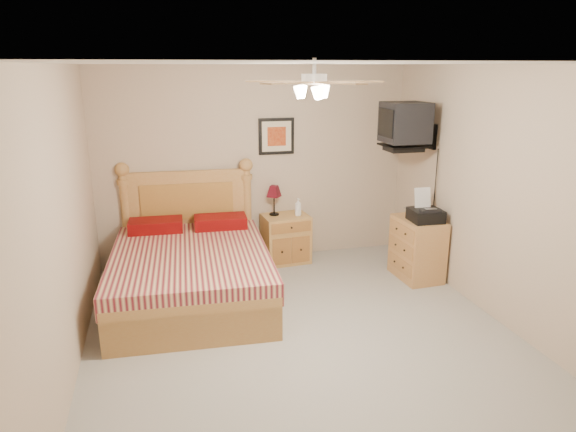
# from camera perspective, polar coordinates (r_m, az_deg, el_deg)

# --- Properties ---
(floor) EXTENTS (4.50, 4.50, 0.00)m
(floor) POSITION_cam_1_polar(r_m,az_deg,el_deg) (4.99, 1.82, -13.49)
(floor) COLOR gray
(floor) RESTS_ON ground
(ceiling) EXTENTS (4.00, 4.50, 0.04)m
(ceiling) POSITION_cam_1_polar(r_m,az_deg,el_deg) (4.33, 2.12, 16.59)
(ceiling) COLOR white
(ceiling) RESTS_ON ground
(wall_back) EXTENTS (4.00, 0.04, 2.50)m
(wall_back) POSITION_cam_1_polar(r_m,az_deg,el_deg) (6.63, -3.60, 5.61)
(wall_back) COLOR tan
(wall_back) RESTS_ON ground
(wall_front) EXTENTS (4.00, 0.04, 2.50)m
(wall_front) POSITION_cam_1_polar(r_m,az_deg,el_deg) (2.58, 16.70, -12.91)
(wall_front) COLOR tan
(wall_front) RESTS_ON ground
(wall_left) EXTENTS (0.04, 4.50, 2.50)m
(wall_left) POSITION_cam_1_polar(r_m,az_deg,el_deg) (4.39, -23.95, -1.38)
(wall_left) COLOR tan
(wall_left) RESTS_ON ground
(wall_right) EXTENTS (0.04, 4.50, 2.50)m
(wall_right) POSITION_cam_1_polar(r_m,az_deg,el_deg) (5.40, 22.75, 1.89)
(wall_right) COLOR tan
(wall_right) RESTS_ON ground
(bed) EXTENTS (1.74, 2.21, 1.38)m
(bed) POSITION_cam_1_polar(r_m,az_deg,el_deg) (5.57, -10.90, -2.75)
(bed) COLOR #B4793B
(bed) RESTS_ON ground
(nightstand) EXTENTS (0.61, 0.48, 0.63)m
(nightstand) POSITION_cam_1_polar(r_m,az_deg,el_deg) (6.71, -0.26, -2.51)
(nightstand) COLOR #AD7E3E
(nightstand) RESTS_ON ground
(table_lamp) EXTENTS (0.24, 0.24, 0.39)m
(table_lamp) POSITION_cam_1_polar(r_m,az_deg,el_deg) (6.60, -1.56, 1.77)
(table_lamp) COLOR #510B16
(table_lamp) RESTS_ON nightstand
(lotion_bottle) EXTENTS (0.11, 0.11, 0.23)m
(lotion_bottle) POSITION_cam_1_polar(r_m,az_deg,el_deg) (6.58, 1.12, 1.00)
(lotion_bottle) COLOR white
(lotion_bottle) RESTS_ON nightstand
(framed_picture) EXTENTS (0.46, 0.04, 0.46)m
(framed_picture) POSITION_cam_1_polar(r_m,az_deg,el_deg) (6.61, -1.30, 8.85)
(framed_picture) COLOR black
(framed_picture) RESTS_ON wall_back
(dresser) EXTENTS (0.46, 0.65, 0.74)m
(dresser) POSITION_cam_1_polar(r_m,az_deg,el_deg) (6.37, 14.16, -3.53)
(dresser) COLOR #B6743E
(dresser) RESTS_ON ground
(fax_machine) EXTENTS (0.37, 0.39, 0.37)m
(fax_machine) POSITION_cam_1_polar(r_m,az_deg,el_deg) (6.13, 15.13, 1.11)
(fax_machine) COLOR black
(fax_machine) RESTS_ON dresser
(magazine_lower) EXTENTS (0.27, 0.33, 0.03)m
(magazine_lower) POSITION_cam_1_polar(r_m,az_deg,el_deg) (6.47, 13.39, 0.41)
(magazine_lower) COLOR beige
(magazine_lower) RESTS_ON dresser
(magazine_upper) EXTENTS (0.25, 0.29, 0.02)m
(magazine_upper) POSITION_cam_1_polar(r_m,az_deg,el_deg) (6.48, 13.47, 0.65)
(magazine_upper) COLOR gray
(magazine_upper) RESTS_ON magazine_lower
(wall_tv) EXTENTS (0.56, 0.46, 0.58)m
(wall_tv) POSITION_cam_1_polar(r_m,az_deg,el_deg) (6.28, 14.10, 9.73)
(wall_tv) COLOR black
(wall_tv) RESTS_ON wall_right
(ceiling_fan) EXTENTS (1.14, 1.14, 0.28)m
(ceiling_fan) POSITION_cam_1_polar(r_m,az_deg,el_deg) (4.14, 2.92, 14.65)
(ceiling_fan) COLOR white
(ceiling_fan) RESTS_ON ceiling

